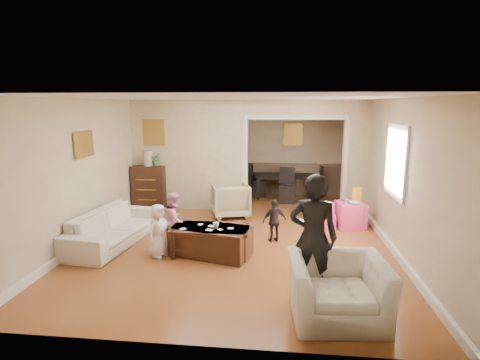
# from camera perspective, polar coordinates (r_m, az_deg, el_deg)

# --- Properties ---
(floor) EXTENTS (7.00, 7.00, 0.00)m
(floor) POSITION_cam_1_polar(r_m,az_deg,el_deg) (7.48, -0.16, -8.21)
(floor) COLOR #AB5B2C
(floor) RESTS_ON ground
(partition_left) EXTENTS (2.75, 0.18, 2.60)m
(partition_left) POSITION_cam_1_polar(r_m,az_deg,el_deg) (9.15, -7.53, 3.66)
(partition_left) COLOR beige
(partition_left) RESTS_ON ground
(partition_right) EXTENTS (0.55, 0.18, 2.60)m
(partition_right) POSITION_cam_1_polar(r_m,az_deg,el_deg) (9.05, 16.92, 3.19)
(partition_right) COLOR beige
(partition_right) RESTS_ON ground
(partition_header) EXTENTS (2.22, 0.18, 0.35)m
(partition_header) POSITION_cam_1_polar(r_m,az_deg,el_deg) (8.82, 8.39, 10.69)
(partition_header) COLOR beige
(partition_header) RESTS_ON partition_right
(window_pane) EXTENTS (0.03, 0.95, 1.10)m
(window_pane) POSITION_cam_1_polar(r_m,az_deg,el_deg) (6.96, 22.41, 2.62)
(window_pane) COLOR white
(window_pane) RESTS_ON ground
(framed_art_partition) EXTENTS (0.45, 0.03, 0.55)m
(framed_art_partition) POSITION_cam_1_polar(r_m,az_deg,el_deg) (9.23, -12.79, 6.98)
(framed_art_partition) COLOR brown
(framed_art_partition) RESTS_ON partition_left
(framed_art_sofa_wall) EXTENTS (0.03, 0.55, 0.40)m
(framed_art_sofa_wall) POSITION_cam_1_polar(r_m,az_deg,el_deg) (7.33, -22.37, 4.98)
(framed_art_sofa_wall) COLOR brown
(framed_art_alcove) EXTENTS (0.45, 0.03, 0.55)m
(framed_art_alcove) POSITION_cam_1_polar(r_m,az_deg,el_deg) (10.49, 7.94, 6.80)
(framed_art_alcove) COLOR brown
(sofa) EXTENTS (1.09, 2.20, 0.62)m
(sofa) POSITION_cam_1_polar(r_m,az_deg,el_deg) (7.32, -18.39, -6.72)
(sofa) COLOR white
(sofa) RESTS_ON ground
(armchair_back) EXTENTS (1.00, 1.02, 0.75)m
(armchair_back) POSITION_cam_1_polar(r_m,az_deg,el_deg) (8.61, -1.46, -3.01)
(armchair_back) COLOR #C1B586
(armchair_back) RESTS_ON ground
(armchair_front) EXTENTS (1.18, 1.05, 0.72)m
(armchair_front) POSITION_cam_1_polar(r_m,az_deg,el_deg) (4.79, 14.42, -15.56)
(armchair_front) COLOR white
(armchair_front) RESTS_ON ground
(dresser) EXTENTS (0.77, 0.43, 1.06)m
(dresser) POSITION_cam_1_polar(r_m,az_deg,el_deg) (9.38, -13.41, -1.14)
(dresser) COLOR #321A0F
(dresser) RESTS_ON ground
(table_lamp) EXTENTS (0.22, 0.22, 0.36)m
(table_lamp) POSITION_cam_1_polar(r_m,az_deg,el_deg) (9.26, -13.61, 3.17)
(table_lamp) COLOR beige
(table_lamp) RESTS_ON dresser
(potted_plant) EXTENTS (0.28, 0.24, 0.31)m
(potted_plant) POSITION_cam_1_polar(r_m,az_deg,el_deg) (9.19, -12.43, 3.02)
(potted_plant) COLOR #3B7C37
(potted_plant) RESTS_ON dresser
(coffee_table) EXTENTS (1.42, 0.96, 0.49)m
(coffee_table) POSITION_cam_1_polar(r_m,az_deg,el_deg) (6.49, -4.39, -9.08)
(coffee_table) COLOR #3D1C13
(coffee_table) RESTS_ON ground
(coffee_cup) EXTENTS (0.13, 0.13, 0.10)m
(coffee_cup) POSITION_cam_1_polar(r_m,az_deg,el_deg) (6.33, -3.62, -6.80)
(coffee_cup) COLOR silver
(coffee_cup) RESTS_ON coffee_table
(play_table) EXTENTS (0.62, 0.62, 0.52)m
(play_table) POSITION_cam_1_polar(r_m,az_deg,el_deg) (8.19, 16.18, -5.04)
(play_table) COLOR #F54080
(play_table) RESTS_ON ground
(cereal_box) EXTENTS (0.21, 0.10, 0.30)m
(cereal_box) POSITION_cam_1_polar(r_m,az_deg,el_deg) (8.21, 17.04, -2.11)
(cereal_box) COLOR gold
(cereal_box) RESTS_ON play_table
(cyan_cup) EXTENTS (0.08, 0.08, 0.08)m
(cyan_cup) POSITION_cam_1_polar(r_m,az_deg,el_deg) (8.05, 15.65, -3.09)
(cyan_cup) COLOR #25BDBC
(cyan_cup) RESTS_ON play_table
(toy_block) EXTENTS (0.10, 0.09, 0.05)m
(toy_block) POSITION_cam_1_polar(r_m,az_deg,el_deg) (8.21, 15.32, -2.90)
(toy_block) COLOR red
(toy_block) RESTS_ON play_table
(play_bowl) EXTENTS (0.25, 0.25, 0.05)m
(play_bowl) POSITION_cam_1_polar(r_m,az_deg,el_deg) (8.01, 16.79, -3.32)
(play_bowl) COLOR silver
(play_bowl) RESTS_ON play_table
(dining_table) EXTENTS (1.90, 1.22, 0.63)m
(dining_table) POSITION_cam_1_polar(r_m,az_deg,el_deg) (10.52, 6.99, -0.79)
(dining_table) COLOR black
(dining_table) RESTS_ON ground
(adult_person) EXTENTS (0.65, 0.47, 1.67)m
(adult_person) POSITION_cam_1_polar(r_m,az_deg,el_deg) (4.94, 10.88, -8.54)
(adult_person) COLOR black
(adult_person) RESTS_ON ground
(child_kneel_a) EXTENTS (0.44, 0.52, 0.89)m
(child_kneel_a) POSITION_cam_1_polar(r_m,az_deg,el_deg) (6.49, -12.13, -7.40)
(child_kneel_a) COLOR white
(child_kneel_a) RESTS_ON ground
(child_kneel_b) EXTENTS (0.42, 0.51, 0.99)m
(child_kneel_b) POSITION_cam_1_polar(r_m,az_deg,el_deg) (6.84, -9.77, -5.91)
(child_kneel_b) COLOR pink
(child_kneel_b) RESTS_ON ground
(child_toddler) EXTENTS (0.51, 0.38, 0.80)m
(child_toddler) POSITION_cam_1_polar(r_m,az_deg,el_deg) (7.05, 5.19, -6.08)
(child_toddler) COLOR black
(child_toddler) RESTS_ON ground
(craft_papers) EXTENTS (0.89, 0.38, 0.00)m
(craft_papers) POSITION_cam_1_polar(r_m,az_deg,el_deg) (6.36, -4.77, -7.15)
(craft_papers) COLOR white
(craft_papers) RESTS_ON coffee_table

